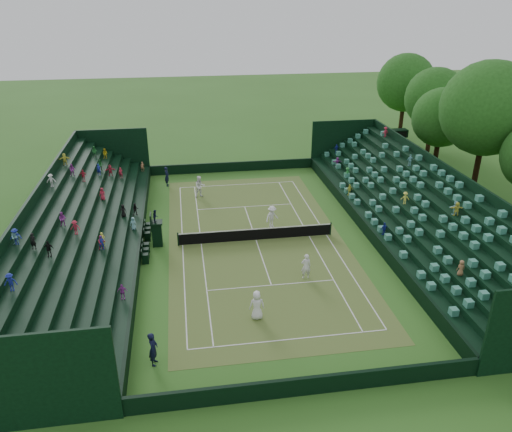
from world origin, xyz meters
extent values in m
plane|color=#31611E|center=(0.00, 0.00, 0.00)|extent=(160.00, 160.00, 0.00)
cube|color=#397627|center=(0.00, 0.00, 0.01)|extent=(12.97, 26.77, 0.01)
cube|color=black|center=(0.00, 15.88, 0.50)|extent=(17.17, 0.20, 1.00)
cube|color=black|center=(0.00, -15.88, 0.50)|extent=(17.17, 0.20, 1.00)
cube|color=black|center=(8.48, 0.00, 0.50)|extent=(0.20, 31.77, 1.00)
cube|color=black|center=(-8.48, 0.00, 0.50)|extent=(0.20, 31.77, 1.00)
cube|color=black|center=(8.98, 0.00, 0.50)|extent=(0.80, 32.00, 1.00)
cube|color=black|center=(9.79, 0.00, 0.72)|extent=(0.80, 32.00, 1.45)
cube|color=black|center=(10.58, 0.00, 0.95)|extent=(0.80, 32.00, 1.90)
cube|color=black|center=(11.38, 0.00, 1.18)|extent=(0.80, 32.00, 2.35)
cube|color=black|center=(12.18, 0.00, 1.40)|extent=(0.80, 32.00, 2.80)
cube|color=black|center=(12.98, 0.00, 1.62)|extent=(0.80, 32.00, 3.25)
cube|color=black|center=(13.79, 0.00, 1.85)|extent=(0.80, 32.00, 3.70)
cube|color=black|center=(14.59, 0.00, 2.08)|extent=(0.80, 32.00, 4.15)
cube|color=black|center=(15.08, 0.00, 2.45)|extent=(0.20, 32.00, 4.90)
cube|color=black|center=(-8.98, 0.00, 0.50)|extent=(0.80, 32.00, 1.00)
cube|color=black|center=(-9.79, 0.00, 0.72)|extent=(0.80, 32.00, 1.45)
cube|color=black|center=(-10.58, 0.00, 0.95)|extent=(0.80, 32.00, 1.90)
cube|color=black|center=(-11.38, 0.00, 1.18)|extent=(0.80, 32.00, 2.35)
cube|color=black|center=(-12.18, 0.00, 1.40)|extent=(0.80, 32.00, 2.80)
cube|color=black|center=(-12.98, 0.00, 1.62)|extent=(0.80, 32.00, 3.25)
cube|color=black|center=(-13.79, 0.00, 1.85)|extent=(0.80, 32.00, 3.70)
cube|color=black|center=(-14.59, 0.00, 2.08)|extent=(0.80, 32.00, 4.15)
cube|color=black|center=(-15.08, 0.00, 2.45)|extent=(0.20, 32.00, 4.90)
cylinder|color=black|center=(-5.79, 0.00, 0.53)|extent=(0.10, 0.10, 1.06)
cylinder|color=black|center=(5.79, 0.00, 0.53)|extent=(0.10, 0.10, 1.06)
cube|color=black|center=(0.00, 0.00, 0.46)|extent=(11.57, 0.02, 0.86)
cube|color=white|center=(0.00, 0.00, 0.93)|extent=(11.57, 0.04, 0.07)
cylinder|color=black|center=(17.00, 16.00, 1.50)|extent=(0.16, 0.16, 3.00)
cylinder|color=black|center=(18.50, 16.00, 1.50)|extent=(0.16, 0.16, 3.00)
cube|color=black|center=(17.75, 16.00, 3.30)|extent=(2.00, 1.00, 0.80)
cylinder|color=black|center=(20.62, 5.36, 2.18)|extent=(0.50, 0.50, 4.37)
sphere|color=#1D4B15|center=(20.62, 5.36, 8.12)|extent=(7.99, 7.99, 7.99)
cylinder|color=black|center=(20.21, 11.88, 1.57)|extent=(0.50, 0.50, 3.15)
sphere|color=#1D4B15|center=(20.21, 11.88, 5.84)|extent=(5.75, 5.75, 5.75)
cylinder|color=black|center=(22.29, 17.55, 1.77)|extent=(0.50, 0.50, 3.55)
sphere|color=#1D4B15|center=(22.29, 17.55, 6.59)|extent=(6.49, 6.49, 6.49)
cylinder|color=black|center=(22.20, 24.93, 1.89)|extent=(0.50, 0.50, 3.78)
sphere|color=#1D4B15|center=(22.20, 24.93, 7.01)|extent=(6.90, 6.90, 6.90)
cube|color=black|center=(-7.28, 0.31, 0.90)|extent=(0.70, 0.70, 1.81)
cube|color=black|center=(-7.28, 0.31, 1.86)|extent=(0.90, 0.90, 0.10)
cube|color=black|center=(-7.63, 0.31, 2.21)|extent=(0.08, 0.90, 0.70)
imported|color=black|center=(-7.28, 0.31, 2.37)|extent=(0.36, 0.46, 0.93)
cube|color=black|center=(-8.05, -2.23, 0.35)|extent=(0.44, 0.44, 0.70)
cube|color=black|center=(-8.27, -2.23, 0.78)|extent=(0.05, 0.44, 0.44)
cube|color=black|center=(-8.05, -1.43, 0.35)|extent=(0.44, 0.44, 0.70)
cube|color=black|center=(-8.27, -1.43, 0.78)|extent=(0.05, 0.44, 0.44)
cube|color=black|center=(-8.05, -0.63, 0.35)|extent=(0.44, 0.44, 0.70)
cube|color=black|center=(-8.27, -0.63, 0.78)|extent=(0.05, 0.44, 0.44)
cube|color=black|center=(-8.05, 1.17, 0.35)|extent=(0.44, 0.44, 0.70)
cube|color=black|center=(-8.27, 1.17, 0.78)|extent=(0.05, 0.44, 0.44)
cube|color=black|center=(-8.05, 1.97, 0.35)|extent=(0.44, 0.44, 0.70)
cube|color=black|center=(-8.27, 1.97, 0.78)|extent=(0.05, 0.44, 0.44)
cube|color=black|center=(-8.05, 2.77, 0.35)|extent=(0.44, 0.44, 0.70)
cube|color=black|center=(-8.27, 2.77, 0.78)|extent=(0.05, 0.44, 0.44)
imported|color=white|center=(-1.46, -9.70, 0.90)|extent=(0.89, 0.59, 1.79)
imported|color=silver|center=(2.37, -5.85, 0.88)|extent=(0.65, 0.43, 1.77)
imported|color=white|center=(-3.69, 9.31, 1.00)|extent=(1.13, 0.97, 1.99)
imported|color=white|center=(1.60, 2.06, 0.90)|extent=(1.35, 1.15, 1.80)
imported|color=black|center=(-6.65, 12.69, 0.94)|extent=(0.46, 0.69, 1.89)
imported|color=black|center=(-7.14, -12.68, 0.93)|extent=(0.54, 0.74, 1.86)
camera|label=1|loc=(-5.13, -33.05, 17.16)|focal=35.00mm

